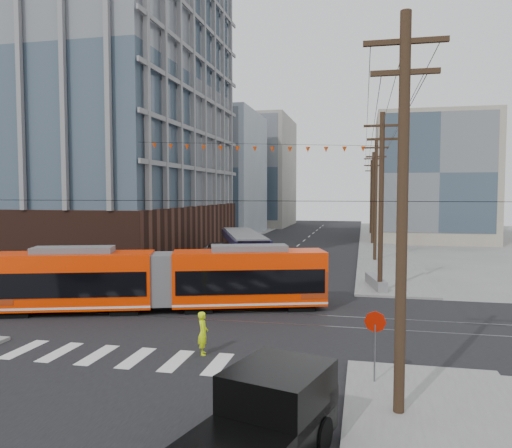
{
  "coord_description": "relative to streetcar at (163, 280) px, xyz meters",
  "views": [
    {
      "loc": [
        7.48,
        -19.98,
        6.22
      ],
      "look_at": [
        1.25,
        8.79,
        4.35
      ],
      "focal_mm": 35.0,
      "sensor_mm": 36.0,
      "label": 1
    }
  ],
  "objects": [
    {
      "name": "ground",
      "position": [
        2.76,
        -4.26,
        -1.65
      ],
      "size": [
        160.0,
        160.0,
        0.0
      ],
      "primitive_type": "plane",
      "color": "slate"
    },
    {
      "name": "bg_bldg_nw_near",
      "position": [
        -14.24,
        47.74,
        7.35
      ],
      "size": [
        18.0,
        16.0,
        18.0
      ],
      "primitive_type": "cube",
      "color": "#8C99A5",
      "rests_on": "ground"
    },
    {
      "name": "parked_car_white",
      "position": [
        -2.94,
        12.11,
        -0.9
      ],
      "size": [
        2.68,
        5.38,
        1.5
      ],
      "primitive_type": "imported",
      "rotation": [
        0.0,
        0.0,
        3.26
      ],
      "color": "silver",
      "rests_on": "ground"
    },
    {
      "name": "parked_car_grey",
      "position": [
        -3.28,
        21.46,
        -0.92
      ],
      "size": [
        2.8,
        5.38,
        1.45
      ],
      "primitive_type": "imported",
      "rotation": [
        0.0,
        0.0,
        3.06
      ],
      "color": "#5E5F60",
      "rests_on": "ground"
    },
    {
      "name": "streetcar",
      "position": [
        0.0,
        0.0,
        0.0
      ],
      "size": [
        17.01,
        7.45,
        3.29
      ],
      "primitive_type": null,
      "rotation": [
        0.0,
        0.0,
        0.31
      ],
      "color": "#EF2C00",
      "rests_on": "ground"
    },
    {
      "name": "stop_sign",
      "position": [
        10.64,
        -8.13,
        -0.51
      ],
      "size": [
        0.78,
        0.78,
        2.28
      ],
      "primitive_type": null,
      "rotation": [
        0.0,
        0.0,
        -0.13
      ],
      "color": "#990E00",
      "rests_on": "ground"
    },
    {
      "name": "bg_bldg_nw_far",
      "position": [
        -11.24,
        67.74,
        8.35
      ],
      "size": [
        16.0,
        18.0,
        20.0
      ],
      "primitive_type": "cube",
      "color": "gray",
      "rests_on": "ground"
    },
    {
      "name": "bg_bldg_ne_far",
      "position": [
        20.76,
        63.74,
        5.35
      ],
      "size": [
        16.0,
        16.0,
        14.0
      ],
      "primitive_type": "cube",
      "color": "#8C99A5",
      "rests_on": "ground"
    },
    {
      "name": "utility_pole_far",
      "position": [
        11.26,
        51.74,
        3.85
      ],
      "size": [
        0.3,
        0.3,
        11.0
      ],
      "primitive_type": "cylinder",
      "color": "black",
      "rests_on": "ground"
    },
    {
      "name": "pickup_truck",
      "position": [
        7.81,
        -14.24,
        -0.64
      ],
      "size": [
        3.74,
        6.32,
        2.02
      ],
      "primitive_type": null,
      "rotation": [
        0.0,
        0.0,
        -0.29
      ],
      "color": "black",
      "rests_on": "ground"
    },
    {
      "name": "bg_bldg_ne_near",
      "position": [
        18.76,
        43.74,
        6.35
      ],
      "size": [
        14.0,
        14.0,
        16.0
      ],
      "primitive_type": "cube",
      "color": "gray",
      "rests_on": "ground"
    },
    {
      "name": "parked_car_silver",
      "position": [
        -2.66,
        10.56,
        -0.93
      ],
      "size": [
        2.53,
        4.56,
        1.42
      ],
      "primitive_type": "imported",
      "rotation": [
        0.0,
        0.0,
        3.39
      ],
      "color": "#909AA6",
      "rests_on": "ground"
    },
    {
      "name": "jersey_barrier",
      "position": [
        11.06,
        8.42,
        -1.25
      ],
      "size": [
        1.65,
        4.04,
        0.79
      ],
      "primitive_type": "cube",
      "rotation": [
        0.0,
        0.0,
        0.2
      ],
      "color": "gray",
      "rests_on": "ground"
    },
    {
      "name": "pedestrian",
      "position": [
        4.28,
        -6.32,
        -0.81
      ],
      "size": [
        0.59,
        0.71,
        1.67
      ],
      "primitive_type": "imported",
      "rotation": [
        0.0,
        0.0,
        1.94
      ],
      "color": "#D0F30B",
      "rests_on": "ground"
    },
    {
      "name": "city_bus",
      "position": [
        1.37,
        12.23,
        -0.01
      ],
      "size": [
        6.36,
        11.73,
        3.28
      ],
      "primitive_type": null,
      "rotation": [
        0.0,
        0.0,
        0.35
      ],
      "color": "black",
      "rests_on": "ground"
    },
    {
      "name": "utility_pole_near",
      "position": [
        11.26,
        -10.26,
        3.85
      ],
      "size": [
        0.3,
        0.3,
        11.0
      ],
      "primitive_type": "cylinder",
      "color": "black",
      "rests_on": "ground"
    },
    {
      "name": "office_building",
      "position": [
        -19.24,
        18.74,
        12.65
      ],
      "size": [
        30.0,
        25.0,
        28.6
      ],
      "primitive_type": "cube",
      "color": "#381E16",
      "rests_on": "ground"
    }
  ]
}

